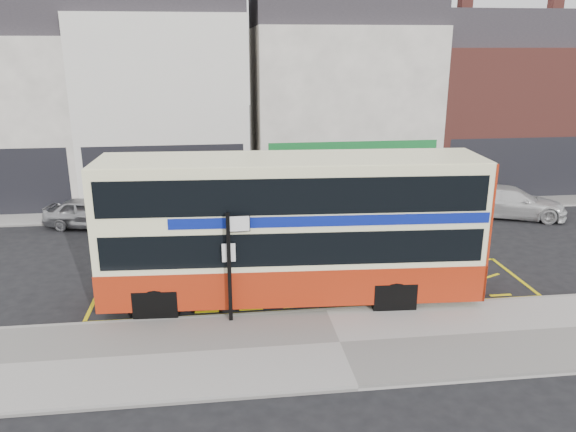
{
  "coord_description": "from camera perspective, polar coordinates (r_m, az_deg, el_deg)",
  "views": [
    {
      "loc": [
        -3.0,
        -15.17,
        7.64
      ],
      "look_at": [
        -0.84,
        2.0,
        2.35
      ],
      "focal_mm": 35.0,
      "sensor_mm": 36.0,
      "label": 1
    }
  ],
  "objects": [
    {
      "name": "ground",
      "position": [
        17.25,
        3.64,
        -9.32
      ],
      "size": [
        120.0,
        120.0,
        0.0
      ],
      "primitive_type": "plane",
      "color": "black",
      "rests_on": "ground"
    },
    {
      "name": "pavement",
      "position": [
        15.23,
        5.28,
        -12.86
      ],
      "size": [
        40.0,
        4.0,
        0.15
      ],
      "primitive_type": "cube",
      "color": "#9B9893",
      "rests_on": "ground"
    },
    {
      "name": "kerb",
      "position": [
        16.89,
        3.88,
        -9.65
      ],
      "size": [
        40.0,
        0.15,
        0.15
      ],
      "primitive_type": "cube",
      "color": "gray",
      "rests_on": "ground"
    },
    {
      "name": "far_pavement",
      "position": [
        27.41,
        -0.62,
        0.98
      ],
      "size": [
        50.0,
        3.0,
        0.15
      ],
      "primitive_type": "cube",
      "color": "#9B9893",
      "rests_on": "ground"
    },
    {
      "name": "road_markings",
      "position": [
        18.67,
        2.72,
        -7.15
      ],
      "size": [
        14.0,
        3.4,
        0.01
      ],
      "primitive_type": null,
      "color": "#DBC80B",
      "rests_on": "ground"
    },
    {
      "name": "terrace_far_left",
      "position": [
        32.06,
        -26.72,
        10.2
      ],
      "size": [
        8.0,
        8.01,
        10.8
      ],
      "color": "white",
      "rests_on": "ground"
    },
    {
      "name": "terrace_left",
      "position": [
        30.35,
        -12.17,
        12.26
      ],
      "size": [
        8.0,
        8.01,
        11.8
      ],
      "color": "silver",
      "rests_on": "ground"
    },
    {
      "name": "terrace_green_shop",
      "position": [
        30.96,
        5.08,
        12.18
      ],
      "size": [
        9.0,
        8.01,
        11.3
      ],
      "color": "white",
      "rests_on": "ground"
    },
    {
      "name": "terrace_right",
      "position": [
        34.04,
        20.31,
        10.81
      ],
      "size": [
        9.0,
        8.01,
        10.3
      ],
      "color": "brown",
      "rests_on": "ground"
    },
    {
      "name": "double_decker_bus",
      "position": [
        16.88,
        0.47,
        -1.19
      ],
      "size": [
        11.41,
        3.19,
        4.51
      ],
      "rotation": [
        0.0,
        0.0,
        -0.05
      ],
      "color": "#FAF6BE",
      "rests_on": "ground"
    },
    {
      "name": "bus_stop_post",
      "position": [
        15.54,
        -5.78,
        -4.19
      ],
      "size": [
        0.79,
        0.14,
        3.17
      ],
      "rotation": [
        0.0,
        0.0,
        0.03
      ],
      "color": "black",
      "rests_on": "pavement"
    },
    {
      "name": "car_silver",
      "position": [
        25.79,
        -19.47,
        0.3
      ],
      "size": [
        4.1,
        2.37,
        1.31
      ],
      "primitive_type": "imported",
      "rotation": [
        0.0,
        0.0,
        1.35
      ],
      "color": "#A2A2A6",
      "rests_on": "ground"
    },
    {
      "name": "car_grey",
      "position": [
        26.07,
        1.04,
        1.46
      ],
      "size": [
        4.12,
        2.02,
        1.3
      ],
      "primitive_type": "imported",
      "rotation": [
        0.0,
        0.0,
        1.74
      ],
      "color": "#3D3F45",
      "rests_on": "ground"
    },
    {
      "name": "car_white",
      "position": [
        27.78,
        21.65,
        1.33
      ],
      "size": [
        5.23,
        3.51,
        1.41
      ],
      "primitive_type": "imported",
      "rotation": [
        0.0,
        0.0,
        1.22
      ],
      "color": "silver",
      "rests_on": "ground"
    },
    {
      "name": "street_tree_right",
      "position": [
        30.41,
        16.7,
        8.08
      ],
      "size": [
        2.24,
        2.24,
        4.83
      ],
      "color": "black",
      "rests_on": "ground"
    }
  ]
}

